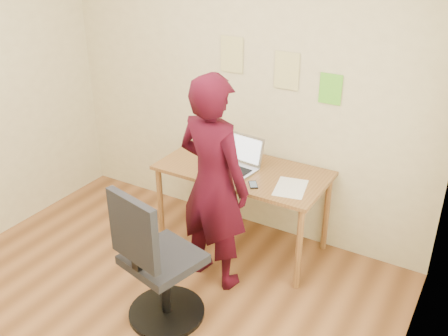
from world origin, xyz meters
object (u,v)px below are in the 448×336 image
Objects in this scene: phone at (253,185)px; person at (213,184)px; desk at (243,178)px; office_chair at (156,268)px; laptop at (238,162)px.

person is (-0.18, -0.30, 0.10)m from phone.
desk is at bearing -78.07° from person.
phone is 0.13× the size of office_chair.
office_chair is at bearing -93.12° from desk.
desk is 10.53× the size of phone.
phone is 0.36m from person.
laptop is 0.51m from person.
laptop is at bearing -179.32° from desk.
laptop reaches higher than desk.
laptop is 1.17m from office_chair.
office_chair is 0.63× the size of person.
laptop is 2.91× the size of phone.
laptop is at bearing 102.64° from office_chair.
person is at bearing -87.36° from desk.
desk is 0.15m from laptop.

